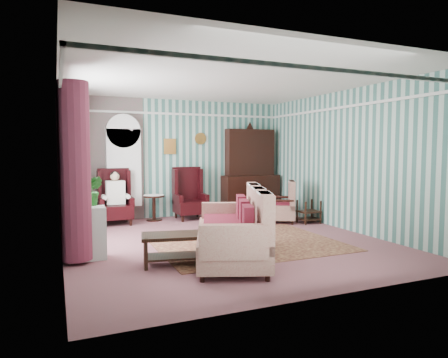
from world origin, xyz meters
name	(u,v)px	position (x,y,z in m)	size (l,w,h in m)	color
floor	(224,241)	(0.00, 0.00, 0.00)	(6.00, 6.00, 0.00)	#7F4A52
room_shell	(188,131)	(-0.62, 0.18, 2.01)	(5.53, 6.02, 2.91)	#3A6A60
bookcase	(124,173)	(-1.35, 2.84, 1.12)	(0.80, 0.28, 2.24)	silver
dresser_hutch	(251,168)	(1.90, 2.72, 1.18)	(1.50, 0.56, 2.36)	black
wingback_left	(115,197)	(-1.60, 2.45, 0.62)	(0.76, 0.80, 1.25)	black
wingback_right	(190,193)	(0.15, 2.45, 0.62)	(0.76, 0.80, 1.25)	black
seated_woman	(115,198)	(-1.60, 2.45, 0.59)	(0.44, 0.40, 1.18)	silver
round_side_table	(154,208)	(-0.70, 2.60, 0.30)	(0.50, 0.50, 0.60)	black
nest_table	(309,211)	(2.47, 0.90, 0.27)	(0.45, 0.38, 0.54)	black
plant_stand	(87,233)	(-2.40, -0.30, 0.40)	(0.55, 0.35, 0.80)	silver
rug	(246,243)	(0.30, -0.30, 0.01)	(3.20, 2.60, 0.01)	#51211B
sofa	(231,230)	(-0.40, -1.20, 0.47)	(2.23, 0.98, 0.94)	beige
floral_armchair	(279,203)	(1.90, 1.28, 0.44)	(0.79, 0.77, 0.88)	beige
coffee_table	(174,249)	(-1.24, -1.08, 0.22)	(0.94, 0.53, 0.45)	black
potted_plant_a	(85,194)	(-2.42, -0.35, 1.02)	(0.39, 0.34, 0.43)	#1B4C17
potted_plant_b	(94,191)	(-2.27, -0.16, 1.03)	(0.25, 0.20, 0.46)	#25541A
potted_plant_c	(78,194)	(-2.50, -0.24, 0.99)	(0.22, 0.22, 0.39)	#274F18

